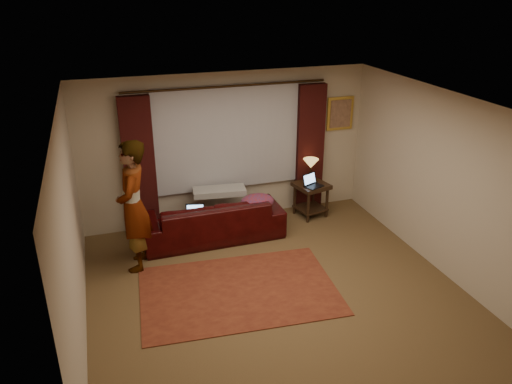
# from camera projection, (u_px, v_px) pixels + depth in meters

# --- Properties ---
(floor) EXTENTS (5.00, 5.00, 0.01)m
(floor) POSITION_uv_depth(u_px,v_px,m) (276.00, 292.00, 6.88)
(floor) COLOR brown
(floor) RESTS_ON ground
(ceiling) EXTENTS (5.00, 5.00, 0.02)m
(ceiling) POSITION_uv_depth(u_px,v_px,m) (280.00, 106.00, 5.85)
(ceiling) COLOR silver
(ceiling) RESTS_ON ground
(wall_back) EXTENTS (5.00, 0.02, 2.60)m
(wall_back) POSITION_uv_depth(u_px,v_px,m) (227.00, 148.00, 8.55)
(wall_back) COLOR #BDAE94
(wall_back) RESTS_ON ground
(wall_front) EXTENTS (5.00, 0.02, 2.60)m
(wall_front) POSITION_uv_depth(u_px,v_px,m) (381.00, 326.00, 4.18)
(wall_front) COLOR #BDAE94
(wall_front) RESTS_ON ground
(wall_left) EXTENTS (0.02, 5.00, 2.60)m
(wall_left) POSITION_uv_depth(u_px,v_px,m) (71.00, 236.00, 5.65)
(wall_left) COLOR #BDAE94
(wall_left) RESTS_ON ground
(wall_right) EXTENTS (0.02, 5.00, 2.60)m
(wall_right) POSITION_uv_depth(u_px,v_px,m) (443.00, 184.00, 7.08)
(wall_right) COLOR #BDAE94
(wall_right) RESTS_ON ground
(sheer_curtain) EXTENTS (2.50, 0.05, 1.80)m
(sheer_curtain) POSITION_uv_depth(u_px,v_px,m) (228.00, 138.00, 8.41)
(sheer_curtain) COLOR #A4A5AC
(sheer_curtain) RESTS_ON wall_back
(drape_left) EXTENTS (0.50, 0.14, 2.30)m
(drape_left) POSITION_uv_depth(u_px,v_px,m) (139.00, 166.00, 8.07)
(drape_left) COLOR black
(drape_left) RESTS_ON floor
(drape_right) EXTENTS (0.50, 0.14, 2.30)m
(drape_right) POSITION_uv_depth(u_px,v_px,m) (310.00, 148.00, 8.92)
(drape_right) COLOR black
(drape_right) RESTS_ON floor
(curtain_rod) EXTENTS (0.04, 0.04, 3.40)m
(curtain_rod) POSITION_uv_depth(u_px,v_px,m) (227.00, 86.00, 8.02)
(curtain_rod) COLOR black
(curtain_rod) RESTS_ON wall_back
(picture_frame) EXTENTS (0.50, 0.04, 0.60)m
(picture_frame) POSITION_uv_depth(u_px,v_px,m) (340.00, 113.00, 8.94)
(picture_frame) COLOR gold
(picture_frame) RESTS_ON wall_back
(sofa) EXTENTS (2.31, 1.02, 0.93)m
(sofa) POSITION_uv_depth(u_px,v_px,m) (212.00, 212.00, 8.16)
(sofa) COLOR black
(sofa) RESTS_ON floor
(throw_blanket) EXTENTS (0.91, 0.46, 0.10)m
(throw_blanket) POSITION_uv_depth(u_px,v_px,m) (219.00, 177.00, 8.29)
(throw_blanket) COLOR #979590
(throw_blanket) RESTS_ON sofa
(clothing_pile) EXTENTS (0.63, 0.52, 0.24)m
(clothing_pile) POSITION_uv_depth(u_px,v_px,m) (257.00, 202.00, 8.23)
(clothing_pile) COLOR #682A43
(clothing_pile) RESTS_ON sofa
(laptop_sofa) EXTENTS (0.36, 0.38, 0.21)m
(laptop_sofa) POSITION_uv_depth(u_px,v_px,m) (195.00, 213.00, 7.86)
(laptop_sofa) COLOR black
(laptop_sofa) RESTS_ON sofa
(area_rug) EXTENTS (2.81, 1.99, 0.01)m
(area_rug) POSITION_uv_depth(u_px,v_px,m) (239.00, 290.00, 6.90)
(area_rug) COLOR maroon
(area_rug) RESTS_ON floor
(end_table) EXTENTS (0.64, 0.64, 0.62)m
(end_table) POSITION_uv_depth(u_px,v_px,m) (311.00, 200.00, 8.98)
(end_table) COLOR black
(end_table) RESTS_ON floor
(tiffany_lamp) EXTENTS (0.36, 0.36, 0.44)m
(tiffany_lamp) POSITION_uv_depth(u_px,v_px,m) (310.00, 171.00, 8.84)
(tiffany_lamp) COLOR olive
(tiffany_lamp) RESTS_ON end_table
(laptop_table) EXTENTS (0.41, 0.43, 0.22)m
(laptop_table) POSITION_uv_depth(u_px,v_px,m) (314.00, 181.00, 8.69)
(laptop_table) COLOR black
(laptop_table) RESTS_ON end_table
(person) EXTENTS (0.69, 0.69, 1.96)m
(person) POSITION_uv_depth(u_px,v_px,m) (133.00, 206.00, 7.13)
(person) COLOR #979590
(person) RESTS_ON floor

